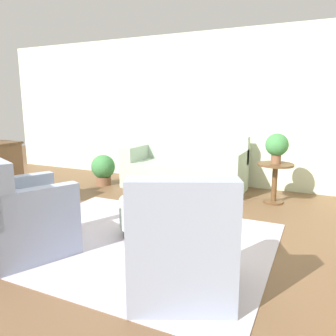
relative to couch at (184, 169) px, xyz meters
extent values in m
plane|color=brown|center=(0.39, -2.42, -0.35)|extent=(16.00, 16.00, 0.00)
cube|color=beige|center=(0.39, 0.60, 1.05)|extent=(9.92, 0.12, 2.80)
cube|color=#BCB2C1|center=(0.39, -2.42, -0.34)|extent=(2.95, 2.42, 0.01)
cube|color=#9EB29E|center=(0.00, -0.05, -0.11)|extent=(2.16, 0.87, 0.47)
cube|color=#9EB29E|center=(0.00, 0.28, 0.36)|extent=(2.16, 0.20, 0.48)
cube|color=#9EB29E|center=(-0.96, -0.07, 0.25)|extent=(0.24, 0.83, 0.27)
cube|color=#9EB29E|center=(0.96, -0.07, 0.25)|extent=(0.24, 0.83, 0.27)
cube|color=brown|center=(0.00, -0.46, -0.32)|extent=(1.94, 0.05, 0.06)
cube|color=#8E99B2|center=(-0.45, -3.12, -0.13)|extent=(1.04, 1.05, 0.41)
cube|color=#8E99B2|center=(-0.15, -3.23, 0.24)|extent=(0.44, 0.74, 0.33)
cube|color=#8E99B2|center=(-0.74, -2.96, 0.24)|extent=(0.44, 0.74, 0.33)
cube|color=brown|center=(-0.30, -2.78, -0.31)|extent=(0.67, 0.34, 0.06)
cube|color=#8E99B2|center=(1.24, -3.12, -0.13)|extent=(1.04, 1.05, 0.41)
cube|color=#8E99B2|center=(1.36, -3.38, 0.37)|extent=(0.80, 0.51, 0.60)
cube|color=#8E99B2|center=(1.53, -2.96, 0.24)|extent=(0.44, 0.74, 0.33)
cube|color=#8E99B2|center=(0.94, -3.23, 0.24)|extent=(0.44, 0.74, 0.33)
cube|color=brown|center=(1.09, -2.78, -0.31)|extent=(0.67, 0.34, 0.06)
cylinder|color=#9EB29E|center=(0.51, -2.17, -0.06)|extent=(0.80, 0.80, 0.32)
cylinder|color=brown|center=(0.27, -2.41, -0.28)|extent=(0.05, 0.05, 0.12)
cylinder|color=brown|center=(0.75, -2.41, -0.28)|extent=(0.05, 0.05, 0.12)
cylinder|color=brown|center=(0.27, -1.93, -0.28)|extent=(0.05, 0.05, 0.12)
cylinder|color=brown|center=(0.75, -1.93, -0.28)|extent=(0.05, 0.05, 0.12)
cylinder|color=brown|center=(1.60, -0.27, 0.26)|extent=(0.54, 0.54, 0.03)
cylinder|color=brown|center=(1.60, -0.27, -0.05)|extent=(0.08, 0.08, 0.59)
cylinder|color=brown|center=(1.60, -0.27, -0.33)|extent=(0.30, 0.30, 0.03)
cylinder|color=brown|center=(1.60, -0.27, 0.34)|extent=(0.15, 0.15, 0.14)
sphere|color=#3D7F42|center=(1.60, -0.27, 0.56)|extent=(0.34, 0.34, 0.34)
cylinder|color=brown|center=(-1.48, -0.43, -0.27)|extent=(0.28, 0.28, 0.16)
sphere|color=#3D7F42|center=(-1.48, -0.43, 0.00)|extent=(0.45, 0.45, 0.45)
camera|label=1|loc=(2.19, -5.38, 1.17)|focal=35.00mm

